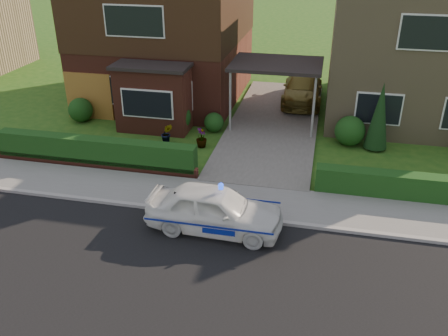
# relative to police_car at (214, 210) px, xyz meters

# --- Properties ---
(ground) EXTENTS (120.00, 120.00, 0.00)m
(ground) POSITION_rel_police_car_xyz_m (0.65, -2.40, -0.66)
(ground) COLOR #205216
(ground) RESTS_ON ground
(road) EXTENTS (60.00, 6.00, 0.02)m
(road) POSITION_rel_police_car_xyz_m (0.65, -2.40, -0.66)
(road) COLOR black
(road) RESTS_ON ground
(kerb) EXTENTS (60.00, 0.16, 0.12)m
(kerb) POSITION_rel_police_car_xyz_m (0.65, 0.65, -0.60)
(kerb) COLOR #9E9993
(kerb) RESTS_ON ground
(sidewalk) EXTENTS (60.00, 2.00, 0.10)m
(sidewalk) POSITION_rel_police_car_xyz_m (0.65, 1.70, -0.61)
(sidewalk) COLOR slate
(sidewalk) RESTS_ON ground
(driveway) EXTENTS (3.80, 12.00, 0.12)m
(driveway) POSITION_rel_police_car_xyz_m (0.65, 8.60, -0.60)
(driveway) COLOR #666059
(driveway) RESTS_ON ground
(house_left) EXTENTS (7.50, 9.53, 7.25)m
(house_left) POSITION_rel_police_car_xyz_m (-5.13, 11.50, 3.15)
(house_left) COLOR brown
(house_left) RESTS_ON ground
(house_right) EXTENTS (7.50, 8.06, 7.25)m
(house_right) POSITION_rel_police_car_xyz_m (6.45, 11.59, 3.00)
(house_right) COLOR #95815B
(house_right) RESTS_ON ground
(carport_link) EXTENTS (3.80, 3.00, 2.77)m
(carport_link) POSITION_rel_police_car_xyz_m (0.65, 8.55, 1.99)
(carport_link) COLOR black
(carport_link) RESTS_ON ground
(garage_door) EXTENTS (2.20, 0.10, 2.10)m
(garage_door) POSITION_rel_police_car_xyz_m (-7.59, 7.56, 0.39)
(garage_door) COLOR #945B20
(garage_door) RESTS_ON ground
(dwarf_wall) EXTENTS (7.70, 0.25, 0.36)m
(dwarf_wall) POSITION_rel_police_car_xyz_m (-5.15, 2.90, -0.48)
(dwarf_wall) COLOR brown
(dwarf_wall) RESTS_ON ground
(hedge_left) EXTENTS (7.50, 0.55, 0.90)m
(hedge_left) POSITION_rel_police_car_xyz_m (-5.15, 3.05, -0.66)
(hedge_left) COLOR #123A12
(hedge_left) RESTS_ON ground
(hedge_right) EXTENTS (7.50, 0.55, 0.80)m
(hedge_right) POSITION_rel_police_car_xyz_m (6.45, 2.95, -0.66)
(hedge_right) COLOR #123A12
(hedge_right) RESTS_ON ground
(shrub_left_far) EXTENTS (1.08, 1.08, 1.08)m
(shrub_left_far) POSITION_rel_police_car_xyz_m (-7.85, 7.10, -0.12)
(shrub_left_far) COLOR #123A12
(shrub_left_far) RESTS_ON ground
(shrub_left_mid) EXTENTS (1.32, 1.32, 1.32)m
(shrub_left_mid) POSITION_rel_police_car_xyz_m (-3.35, 6.90, -0.00)
(shrub_left_mid) COLOR #123A12
(shrub_left_mid) RESTS_ON ground
(shrub_left_near) EXTENTS (0.84, 0.84, 0.84)m
(shrub_left_near) POSITION_rel_police_car_xyz_m (-1.75, 7.20, -0.24)
(shrub_left_near) COLOR #123A12
(shrub_left_near) RESTS_ON ground
(shrub_right_near) EXTENTS (1.20, 1.20, 1.20)m
(shrub_right_near) POSITION_rel_police_car_xyz_m (3.85, 7.00, -0.06)
(shrub_right_near) COLOR #123A12
(shrub_right_near) RESTS_ON ground
(conifer_a) EXTENTS (0.90, 0.90, 2.60)m
(conifer_a) POSITION_rel_police_car_xyz_m (4.85, 6.80, 0.64)
(conifer_a) COLOR black
(conifer_a) RESTS_ON ground
(police_car) EXTENTS (3.57, 3.94, 1.49)m
(police_car) POSITION_rel_police_car_xyz_m (0.00, 0.00, 0.00)
(police_car) COLOR white
(police_car) RESTS_ON ground
(driveway_car) EXTENTS (1.94, 4.58, 1.32)m
(driveway_car) POSITION_rel_police_car_xyz_m (1.65, 11.72, 0.12)
(driveway_car) COLOR olive
(driveway_car) RESTS_ON driveway
(potted_plant_a) EXTENTS (0.49, 0.39, 0.83)m
(potted_plant_a) POSITION_rel_police_car_xyz_m (-4.25, 6.38, -0.25)
(potted_plant_a) COLOR gray
(potted_plant_a) RESTS_ON ground
(potted_plant_b) EXTENTS (0.55, 0.49, 0.84)m
(potted_plant_b) POSITION_rel_police_car_xyz_m (-3.29, 5.55, -0.24)
(potted_plant_b) COLOR gray
(potted_plant_b) RESTS_ON ground
(potted_plant_c) EXTENTS (0.44, 0.44, 0.78)m
(potted_plant_c) POSITION_rel_police_car_xyz_m (-1.85, 5.51, -0.27)
(potted_plant_c) COLOR gray
(potted_plant_c) RESTS_ON ground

